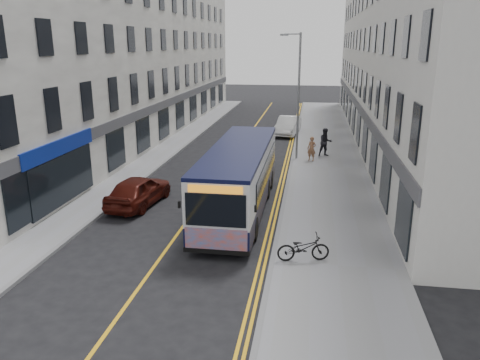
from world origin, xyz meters
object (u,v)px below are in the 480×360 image
(pedestrian_near, at_px, (312,149))
(pedestrian_far, at_px, (325,142))
(streetlamp, at_px, (297,92))
(city_bus, at_px, (239,177))
(bicycle, at_px, (303,248))
(car_maroon, at_px, (139,190))
(car_white, at_px, (288,126))

(pedestrian_near, bearing_deg, pedestrian_far, 76.73)
(streetlamp, xyz_separation_m, city_bus, (-2.13, -10.17, -2.74))
(city_bus, height_order, bicycle, city_bus)
(streetlamp, bearing_deg, bicycle, -86.66)
(streetlamp, xyz_separation_m, bicycle, (0.88, -15.03, -3.79))
(streetlamp, height_order, car_maroon, streetlamp)
(pedestrian_near, bearing_deg, car_maroon, -111.59)
(pedestrian_far, relative_size, car_maroon, 0.44)
(city_bus, xyz_separation_m, pedestrian_near, (3.17, 9.64, -0.75))
(bicycle, xyz_separation_m, car_maroon, (-7.81, 4.97, 0.13))
(pedestrian_far, bearing_deg, bicycle, -112.82)
(pedestrian_far, bearing_deg, pedestrian_near, -140.65)
(pedestrian_near, distance_m, pedestrian_far, 1.69)
(streetlamp, bearing_deg, car_white, 96.34)
(bicycle, relative_size, pedestrian_far, 0.98)
(car_maroon, bearing_deg, pedestrian_far, -122.02)
(pedestrian_near, relative_size, car_white, 0.34)
(pedestrian_far, distance_m, car_white, 8.34)
(bicycle, relative_size, pedestrian_near, 1.17)
(bicycle, xyz_separation_m, car_white, (-1.85, 23.75, 0.15))
(pedestrian_near, xyz_separation_m, car_maroon, (-7.98, -9.53, -0.17))
(pedestrian_far, height_order, car_maroon, pedestrian_far)
(streetlamp, distance_m, pedestrian_near, 3.68)
(pedestrian_near, bearing_deg, city_bus, -89.87)
(bicycle, distance_m, car_white, 23.82)
(car_maroon, bearing_deg, city_bus, -174.45)
(bicycle, relative_size, car_maroon, 0.43)
(streetlamp, distance_m, bicycle, 15.52)
(city_bus, height_order, car_white, city_bus)
(car_white, relative_size, car_maroon, 1.07)
(bicycle, height_order, car_white, car_white)
(bicycle, bearing_deg, city_bus, 19.12)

